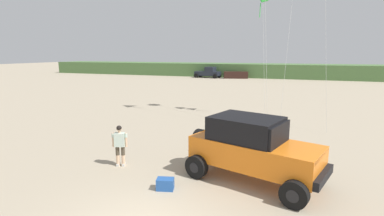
% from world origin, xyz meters
% --- Properties ---
extents(dune_ridge, '(90.00, 7.20, 2.46)m').
position_xyz_m(dune_ridge, '(-2.49, 50.35, 1.23)').
color(dune_ridge, '#4C703D').
rests_on(dune_ridge, ground_plane).
extents(jeep, '(5.01, 3.55, 2.26)m').
position_xyz_m(jeep, '(2.25, 4.05, 1.20)').
color(jeep, orange).
rests_on(jeep, ground_plane).
extents(person_watching, '(0.60, 0.40, 1.67)m').
position_xyz_m(person_watching, '(-2.87, 3.60, 0.94)').
color(person_watching, '#DBB28E').
rests_on(person_watching, ground_plane).
extents(cooler_box, '(0.63, 0.49, 0.38)m').
position_xyz_m(cooler_box, '(-0.33, 2.33, 0.19)').
color(cooler_box, '#23519E').
rests_on(cooler_box, ground_plane).
extents(distant_pickup, '(4.78, 2.83, 1.98)m').
position_xyz_m(distant_pickup, '(-11.58, 45.33, 0.94)').
color(distant_pickup, '#1E232D').
rests_on(distant_pickup, ground_plane).
extents(distant_sedan, '(4.50, 2.75, 1.20)m').
position_xyz_m(distant_sedan, '(-6.63, 45.76, 0.60)').
color(distant_sedan, black).
rests_on(distant_sedan, ground_plane).
extents(kite_red_delta, '(1.21, 2.92, 8.41)m').
position_xyz_m(kite_red_delta, '(1.13, 14.85, 7.92)').
color(kite_red_delta, green).
rests_on(kite_red_delta, ground_plane).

